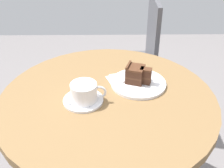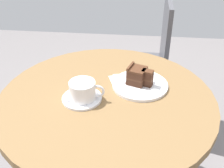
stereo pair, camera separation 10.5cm
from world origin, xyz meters
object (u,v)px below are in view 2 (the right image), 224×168
object	(u,v)px
fork	(138,76)
napkin	(130,82)
saucer	(82,98)
cake_slice	(138,76)
cake_plate	(140,85)
coffee_cup	(83,90)
teaspoon	(73,102)
cafe_chair	(149,56)

from	to	relation	value
fork	napkin	world-z (taller)	fork
saucer	cake_slice	world-z (taller)	cake_slice
saucer	cake_plate	distance (m)	0.25
cake_slice	napkin	size ratio (longest dim) A/B	0.58
coffee_cup	cake_slice	size ratio (longest dim) A/B	1.22
saucer	cake_slice	size ratio (longest dim) A/B	1.39
cake_slice	napkin	bearing A→B (deg)	150.19
teaspoon	cafe_chair	xyz separation A→B (m)	(0.30, 0.74, -0.17)
cake_plate	teaspoon	bearing A→B (deg)	-149.31
cafe_chair	coffee_cup	bearing A→B (deg)	-20.09
cake_plate	saucer	bearing A→B (deg)	-152.70
saucer	fork	xyz separation A→B (m)	(0.21, 0.17, 0.01)
teaspoon	coffee_cup	bearing A→B (deg)	-126.83
cafe_chair	fork	bearing A→B (deg)	-5.90
teaspoon	cafe_chair	bearing A→B (deg)	-99.26
coffee_cup	cake_plate	size ratio (longest dim) A/B	0.59
cake_plate	fork	bearing A→B (deg)	99.05
teaspoon	napkin	xyz separation A→B (m)	(0.21, 0.17, -0.01)
coffee_cup	cake_slice	world-z (taller)	cake_slice
saucer	cake_slice	xyz separation A→B (m)	(0.21, 0.12, 0.04)
napkin	coffee_cup	bearing A→B (deg)	-140.69
teaspoon	fork	bearing A→B (deg)	-127.19
teaspoon	cake_plate	size ratio (longest dim) A/B	0.41
coffee_cup	napkin	size ratio (longest dim) A/B	0.71
saucer	cake_plate	size ratio (longest dim) A/B	0.67
teaspoon	cake_plate	world-z (taller)	teaspoon
teaspoon	cafe_chair	distance (m)	0.81
saucer	cake_plate	bearing A→B (deg)	27.30
saucer	teaspoon	world-z (taller)	teaspoon
cake_slice	fork	xyz separation A→B (m)	(0.00, 0.05, -0.03)
coffee_cup	cake_slice	distance (m)	0.24
coffee_cup	teaspoon	world-z (taller)	coffee_cup
saucer	cake_slice	distance (m)	0.25
fork	cafe_chair	xyz separation A→B (m)	(0.06, 0.53, -0.18)
saucer	napkin	distance (m)	0.22
cake_plate	cafe_chair	size ratio (longest dim) A/B	0.26
fork	cafe_chair	distance (m)	0.57
cake_plate	fork	world-z (taller)	fork
teaspoon	fork	size ratio (longest dim) A/B	0.89
saucer	coffee_cup	bearing A→B (deg)	-30.17
cake_plate	napkin	size ratio (longest dim) A/B	1.20
teaspoon	cake_slice	world-z (taller)	cake_slice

